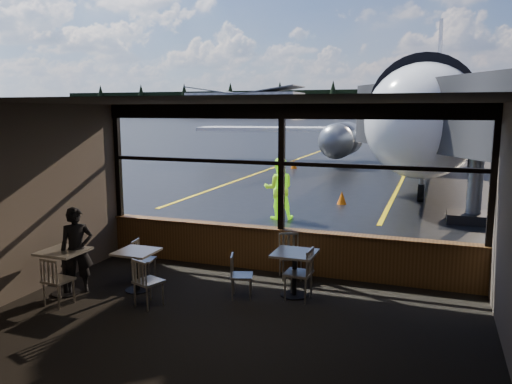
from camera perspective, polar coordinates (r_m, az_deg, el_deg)
The scene contains 32 objects.
ground_plane at distance 129.80m, azimuth 18.64°, elevation 7.41°, with size 520.00×520.00×0.00m, color black.
carpet_floor at distance 8.07m, azimuth -3.61°, elevation -15.34°, with size 8.00×6.00×0.01m, color black.
ceiling at distance 7.33m, azimuth -3.89°, elevation 10.28°, with size 8.00×6.00×0.04m, color #38332D.
wall_left at distance 9.79m, azimuth -25.75°, elevation -1.15°, with size 0.04×6.00×3.50m, color #4E453E.
wall_back at distance 5.01m, azimuth -17.76°, elevation -10.10°, with size 8.00×0.04×3.50m, color #4E453E.
window_sill at distance 10.57m, azimuth 2.87°, elevation -6.74°, with size 8.00×0.28×0.90m, color #543419.
window_header at distance 10.15m, azimuth 3.00°, elevation 9.19°, with size 8.00×0.18×0.30m, color black.
mullion_left at distance 11.97m, azimuth -15.49°, elevation 3.37°, with size 0.12×0.12×2.60m, color black.
mullion_centre at distance 10.22m, azimuth 2.95°, elevation 2.73°, with size 0.12×0.12×2.60m, color black.
mullion_right at distance 9.84m, azimuth 25.54°, elevation 1.56°, with size 0.12×0.12×2.60m, color black.
window_transom at distance 10.21m, azimuth 2.95°, elevation 3.28°, with size 8.00×0.10×0.08m, color black.
airliner at distance 31.53m, azimuth 19.75°, elevation 12.72°, with size 30.07×36.08×11.03m, color white, non-canonical shape.
jet_bridge at distance 15.27m, azimuth 22.31°, elevation 4.91°, with size 8.91×10.89×4.75m, color #2C2C2F, non-canonical shape.
cafe_table_near at distance 9.25m, azimuth 4.42°, elevation -9.34°, with size 0.76×0.76×0.83m, color #A8A29A, non-canonical shape.
cafe_table_mid at distance 9.74m, azimuth -13.42°, elevation -8.76°, with size 0.71×0.71×0.78m, color #9B968F, non-canonical shape.
cafe_table_left at distance 9.96m, azimuth -21.02°, elevation -8.56°, with size 0.77×0.77×0.84m, color gray, non-canonical shape.
chair_near_e at distance 9.07m, azimuth 4.86°, elevation -9.30°, with size 0.53×0.53×0.97m, color beige, non-canonical shape.
chair_near_w at distance 9.15m, azimuth -1.64°, elevation -9.59°, with size 0.45×0.45×0.82m, color #B6B1A5, non-canonical shape.
chair_near_n at distance 10.11m, azimuth 3.95°, elevation -7.43°, with size 0.50×0.50×0.92m, color #B6B1A4, non-canonical shape.
chair_mid_s at distance 8.95m, azimuth -12.18°, elevation -10.03°, with size 0.48×0.48×0.88m, color beige, non-canonical shape.
chair_mid_w at distance 10.33m, azimuth -12.65°, elevation -7.58°, with size 0.45×0.45×0.82m, color #A8A498, non-canonical shape.
chair_left_s at distance 9.46m, azimuth -21.65°, elevation -9.40°, with size 0.48×0.48×0.89m, color #A9A499, non-canonical shape.
passenger at distance 9.87m, azimuth -19.81°, elevation -6.30°, with size 0.59×0.39×1.62m, color black.
ground_crew at distance 15.55m, azimuth 2.63°, elevation 0.39°, with size 0.93×0.72×1.91m, color #BFF219.
cone_nose at distance 18.29m, azimuth 9.78°, elevation -0.65°, with size 0.34×0.34×0.47m, color orange.
cone_wing at distance 29.10m, azimuth 4.34°, elevation 3.21°, with size 0.38×0.38×0.53m, color #FB4907.
hangar_left at distance 203.27m, azimuth -1.27°, elevation 9.99°, with size 45.00×18.00×11.00m, color silver, non-canonical shape.
hangar_mid at distance 194.75m, azimuth 19.18°, elevation 9.35°, with size 38.00×15.00×10.00m, color silver, non-canonical shape.
fuel_tank_a at distance 194.53m, azimuth 10.16°, elevation 9.13°, with size 8.00×8.00×6.00m, color silver.
fuel_tank_b at distance 193.09m, azimuth 13.13°, elevation 9.04°, with size 8.00×8.00×6.00m, color silver.
fuel_tank_c at distance 192.16m, azimuth 16.12°, elevation 8.91°, with size 8.00×8.00×6.00m, color silver.
treeline at distance 219.75m, azimuth 19.29°, elevation 9.56°, with size 360.00×3.00×12.00m, color black.
Camera 1 is at (2.94, -9.72, 3.38)m, focal length 35.00 mm.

